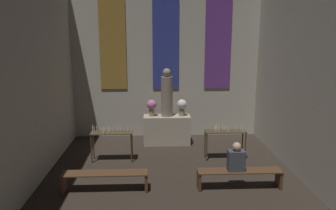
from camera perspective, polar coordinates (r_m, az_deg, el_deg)
name	(u,v)px	position (r m, az deg, el deg)	size (l,w,h in m)	color
wall_back	(166,60)	(10.72, -0.41, 7.89)	(6.26, 0.16, 5.02)	#B2AD9E
altar	(167,130)	(10.16, -0.20, -4.34)	(1.42, 0.56, 0.89)	#ADA38E
statue	(167,94)	(9.91, -0.20, 1.87)	(0.35, 0.35, 1.46)	gray
flower_vase_left	(152,106)	(9.97, -2.86, -0.21)	(0.30, 0.30, 0.51)	#937A5B
flower_vase_right	(182,106)	(10.01, 2.44, -0.16)	(0.30, 0.30, 0.51)	#937A5B
candle_rack_left	(111,137)	(8.87, -9.82, -5.48)	(1.10, 0.37, 0.98)	#473823
candle_rack_right	(225,135)	(9.01, 9.95, -5.22)	(1.10, 0.37, 0.99)	#473823
pew_back_left	(105,178)	(7.35, -10.93, -12.30)	(1.84, 0.36, 0.42)	#4C331E
pew_back_right	(239,175)	(7.51, 12.32, -11.83)	(1.84, 0.36, 0.42)	#4C331E
person_seated	(236,159)	(7.34, 11.80, -9.11)	(0.36, 0.24, 0.64)	#383D47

